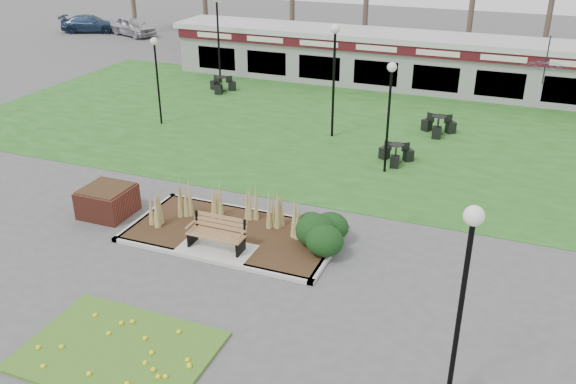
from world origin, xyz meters
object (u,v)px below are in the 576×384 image
at_px(lamp_post_near_right, 467,267).
at_px(patio_umbrella, 542,83).
at_px(lamp_post_mid_left, 156,62).
at_px(car_black, 211,37).
at_px(bistro_set_b, 222,86).
at_px(car_blue, 91,24).
at_px(bistro_set_d, 438,128).
at_px(lamp_post_mid_right, 334,56).
at_px(park_bench, 217,232).
at_px(food_pavilion, 382,59).
at_px(brick_planter, 107,201).
at_px(bistro_set_c, 396,156).
at_px(lamp_post_far_right, 390,94).
at_px(lamp_post_far_left, 217,19).
at_px(car_silver, 133,26).

distance_m(lamp_post_near_right, patio_umbrella, 20.12).
distance_m(lamp_post_near_right, lamp_post_mid_left, 19.76).
bearing_deg(car_black, bistro_set_b, -128.86).
height_order(lamp_post_mid_left, car_blue, lamp_post_mid_left).
bearing_deg(bistro_set_d, lamp_post_mid_right, -154.96).
height_order(park_bench, patio_umbrella, patio_umbrella).
distance_m(food_pavilion, bistro_set_b, 9.03).
xyz_separation_m(food_pavilion, bistro_set_b, (-7.68, -4.58, -1.19)).
relative_size(bistro_set_b, bistro_set_d, 0.94).
bearing_deg(brick_planter, bistro_set_c, 45.42).
height_order(lamp_post_far_right, car_blue, lamp_post_far_right).
height_order(park_bench, lamp_post_near_right, lamp_post_near_right).
bearing_deg(lamp_post_near_right, car_blue, 136.82).
height_order(food_pavilion, car_blue, food_pavilion).
bearing_deg(bistro_set_c, lamp_post_far_left, 145.62).
distance_m(lamp_post_far_left, car_blue, 19.73).
relative_size(lamp_post_far_right, bistro_set_d, 2.69).
distance_m(food_pavilion, lamp_post_mid_left, 13.13).
bearing_deg(car_silver, lamp_post_far_right, -107.24).
bearing_deg(car_silver, patio_umbrella, -88.55).
xyz_separation_m(park_bench, lamp_post_mid_left, (-7.78, 9.23, 2.29)).
distance_m(lamp_post_mid_left, lamp_post_far_left, 7.59).
distance_m(park_bench, food_pavilion, 19.73).
relative_size(bistro_set_d, car_blue, 0.34).
relative_size(lamp_post_mid_right, bistro_set_d, 3.11).
xyz_separation_m(park_bench, brick_planter, (-4.40, 0.75, -0.11)).
xyz_separation_m(food_pavilion, car_blue, (-25.38, 7.04, -0.81)).
relative_size(brick_planter, lamp_post_mid_left, 0.38).
xyz_separation_m(food_pavilion, car_black, (-13.80, 5.57, -0.78)).
height_order(car_silver, car_blue, car_silver).
relative_size(lamp_post_far_right, lamp_post_far_left, 0.86).
bearing_deg(food_pavilion, bistro_set_d, -59.02).
relative_size(park_bench, lamp_post_mid_left, 0.43).
relative_size(patio_umbrella, car_black, 0.66).
xyz_separation_m(lamp_post_mid_left, lamp_post_mid_right, (7.85, 1.30, 0.63)).
xyz_separation_m(brick_planter, lamp_post_mid_left, (-3.38, 8.48, 2.40)).
bearing_deg(car_silver, brick_planter, -125.95).
xyz_separation_m(bistro_set_c, car_silver, (-24.73, 18.17, 0.47)).
relative_size(lamp_post_far_left, bistro_set_d, 3.12).
bearing_deg(car_black, brick_planter, -138.96).
bearing_deg(bistro_set_c, car_silver, 143.69).
xyz_separation_m(lamp_post_mid_left, bistro_set_d, (12.09, 3.29, -2.58)).
distance_m(lamp_post_mid_right, car_black, 20.44).
height_order(lamp_post_mid_right, bistro_set_b, lamp_post_mid_right).
xyz_separation_m(food_pavilion, bistro_set_d, (4.32, -7.19, -1.18)).
bearing_deg(lamp_post_mid_left, bistro_set_b, 89.12).
distance_m(lamp_post_near_right, bistro_set_b, 24.17).
distance_m(brick_planter, car_blue, 33.41).
xyz_separation_m(park_bench, patio_umbrella, (8.30, 16.28, 1.19)).
xyz_separation_m(park_bench, bistro_set_d, (4.32, 12.52, -0.29)).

